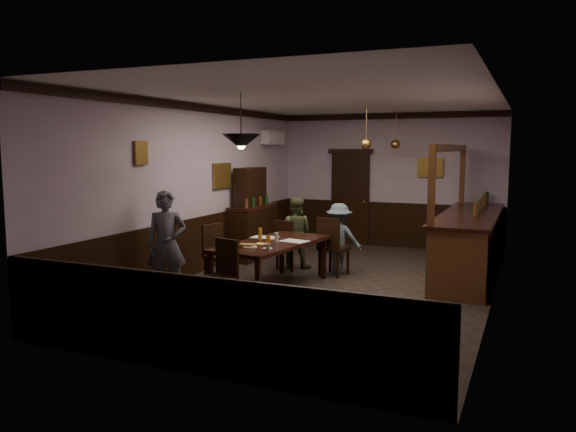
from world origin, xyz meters
The scene contains 31 objects.
room centered at (0.00, 0.00, 1.50)m, with size 5.01×8.01×3.01m.
dining_table centered at (-0.78, -0.58, 0.69)m, with size 1.25×2.30×0.75m.
chair_far_left centered at (-1.08, 0.74, 0.51)m, with size 0.47×0.47×0.93m.
chair_far_right centered at (-0.19, 0.62, 0.56)m, with size 0.53×0.53×1.03m.
chair_near centered at (-0.92, -1.89, 0.53)m, with size 0.52×0.52×0.97m.
chair_side centered at (-1.73, -0.66, 0.54)m, with size 0.53×0.53×0.99m.
person_standing centered at (-1.97, -1.70, 0.80)m, with size 0.59×0.38×1.61m, color #50505B.
person_seated_left centered at (-1.05, 1.01, 0.66)m, with size 0.64×0.50×1.33m, color #454E2F.
person_seated_right centered at (-0.15, 0.91, 0.63)m, with size 0.81×0.46×1.25m, color #4D636F.
newspaper_left centered at (-1.07, -0.23, 0.75)m, with size 0.42×0.30×0.01m, color silver.
newspaper_right centered at (-0.46, -0.39, 0.75)m, with size 0.42×0.30×0.01m, color silver.
napkin centered at (-0.86, -0.80, 0.75)m, with size 0.15×0.15×0.00m, color #FFE15D.
saucer centered at (-0.57, -1.16, 0.76)m, with size 0.15×0.15×0.01m, color white.
coffee_cup centered at (-0.54, -1.21, 0.80)m, with size 0.08×0.08×0.07m, color white.
pastry_plate centered at (-0.87, -1.14, 0.76)m, with size 0.22×0.22×0.01m, color white.
pastry_ring_a centered at (-0.97, -1.16, 0.79)m, with size 0.13×0.13×0.04m, color #C68C47.
pastry_ring_b centered at (-0.87, -1.13, 0.79)m, with size 0.13×0.13×0.04m, color #C68C47.
soda_can centered at (-0.77, -0.71, 0.81)m, with size 0.07×0.07×0.12m, color orange.
beer_glass centered at (-1.02, -0.50, 0.85)m, with size 0.06×0.06×0.20m, color #BF721E.
water_glass centered at (-0.70, -0.56, 0.82)m, with size 0.06×0.06×0.15m, color silver.
pepper_mill centered at (-1.23, -1.32, 0.82)m, with size 0.04×0.04×0.14m, color black.
sideboard centered at (-2.21, 1.54, 0.73)m, with size 0.49×1.39×1.83m.
bar_counter centered at (1.99, 1.74, 0.58)m, with size 0.95×4.07×2.28m.
door_back centered at (-0.90, 3.95, 1.05)m, with size 0.90×0.06×2.10m, color black.
ac_unit centered at (-2.38, 2.90, 2.45)m, with size 0.20×0.85×0.30m.
picture_left_small centered at (-2.46, -1.60, 2.15)m, with size 0.04×0.28×0.36m.
picture_left_large centered at (-2.46, 0.80, 1.70)m, with size 0.04×0.62×0.48m.
picture_back centered at (0.90, 3.96, 1.80)m, with size 0.55×0.04×0.42m.
pendant_iron centered at (-0.87, -1.38, 2.31)m, with size 0.56×0.56×0.80m.
pendant_brass_mid centered at (0.10, 1.67, 2.30)m, with size 0.20×0.20×0.81m.
pendant_brass_far centered at (0.30, 3.21, 2.30)m, with size 0.20×0.20×0.81m.
Camera 1 is at (2.96, -8.48, 2.23)m, focal length 35.00 mm.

